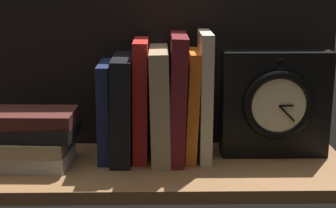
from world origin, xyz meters
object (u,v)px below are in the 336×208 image
(book_black_skeptic, at_px, (123,108))
(book_stack_side, at_px, (33,137))
(book_navy_bierce, at_px, (106,111))
(framed_clock, at_px, (275,104))
(book_tan_shortstories, at_px, (158,104))
(book_orange_pandolfini, at_px, (192,105))
(book_red_requiem, at_px, (141,100))
(book_maroon_dawkins, at_px, (177,97))
(book_cream_twain, at_px, (204,96))

(book_black_skeptic, bearing_deg, book_stack_side, -165.70)
(book_navy_bierce, xyz_separation_m, framed_clock, (0.35, 0.00, 0.01))
(book_tan_shortstories, xyz_separation_m, book_orange_pandolfini, (0.07, 0.00, -0.00))
(book_red_requiem, height_order, book_tan_shortstories, book_red_requiem)
(book_black_skeptic, height_order, book_maroon_dawkins, book_maroon_dawkins)
(book_black_skeptic, xyz_separation_m, book_maroon_dawkins, (0.11, 0.00, 0.02))
(book_tan_shortstories, height_order, framed_clock, book_tan_shortstories)
(book_maroon_dawkins, bearing_deg, book_orange_pandolfini, 0.00)
(book_maroon_dawkins, xyz_separation_m, book_stack_side, (-0.29, -0.04, -0.07))
(book_tan_shortstories, distance_m, book_cream_twain, 0.10)
(book_maroon_dawkins, height_order, framed_clock, book_maroon_dawkins)
(book_red_requiem, xyz_separation_m, book_cream_twain, (0.13, 0.00, 0.01))
(book_stack_side, bearing_deg, book_navy_bierce, 17.68)
(book_red_requiem, height_order, book_stack_side, book_red_requiem)
(book_red_requiem, bearing_deg, book_navy_bierce, 180.00)
(book_tan_shortstories, relative_size, book_orange_pandolfini, 1.02)
(book_maroon_dawkins, relative_size, book_stack_side, 1.39)
(book_cream_twain, height_order, book_stack_side, book_cream_twain)
(book_tan_shortstories, xyz_separation_m, book_cream_twain, (0.09, 0.00, 0.02))
(book_red_requiem, distance_m, book_maroon_dawkins, 0.07)
(book_black_skeptic, distance_m, book_maroon_dawkins, 0.11)
(book_orange_pandolfini, distance_m, framed_clock, 0.17)
(book_navy_bierce, xyz_separation_m, book_stack_side, (-0.14, -0.04, -0.04))
(framed_clock, relative_size, book_stack_side, 1.21)
(book_navy_bierce, distance_m, book_black_skeptic, 0.04)
(book_black_skeptic, height_order, framed_clock, framed_clock)
(book_red_requiem, relative_size, book_stack_side, 1.34)
(book_red_requiem, bearing_deg, book_cream_twain, 0.00)
(framed_clock, bearing_deg, book_orange_pandolfini, -178.43)
(book_stack_side, bearing_deg, book_cream_twain, 7.43)
(book_tan_shortstories, distance_m, book_stack_side, 0.26)
(book_navy_bierce, relative_size, book_maroon_dawkins, 0.78)
(book_maroon_dawkins, distance_m, book_stack_side, 0.30)
(book_orange_pandolfini, height_order, book_cream_twain, book_cream_twain)
(book_tan_shortstories, height_order, book_stack_side, book_tan_shortstories)
(book_navy_bierce, xyz_separation_m, book_black_skeptic, (0.04, 0.00, 0.01))
(book_black_skeptic, xyz_separation_m, book_stack_side, (-0.18, -0.04, -0.05))
(book_navy_bierce, bearing_deg, book_red_requiem, 0.00)
(book_orange_pandolfini, relative_size, book_stack_side, 1.21)
(book_navy_bierce, xyz_separation_m, book_orange_pandolfini, (0.18, 0.00, 0.01))
(book_cream_twain, bearing_deg, book_black_skeptic, 180.00)
(book_red_requiem, height_order, framed_clock, book_red_requiem)
(book_tan_shortstories, bearing_deg, book_cream_twain, 0.00)
(book_navy_bierce, bearing_deg, book_stack_side, -162.32)
(book_red_requiem, distance_m, book_orange_pandolfini, 0.10)
(book_stack_side, bearing_deg, book_maroon_dawkins, 8.87)
(book_red_requiem, bearing_deg, book_orange_pandolfini, 0.00)
(book_maroon_dawkins, height_order, book_cream_twain, book_cream_twain)
(book_navy_bierce, bearing_deg, framed_clock, 0.78)
(book_orange_pandolfini, distance_m, book_cream_twain, 0.03)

